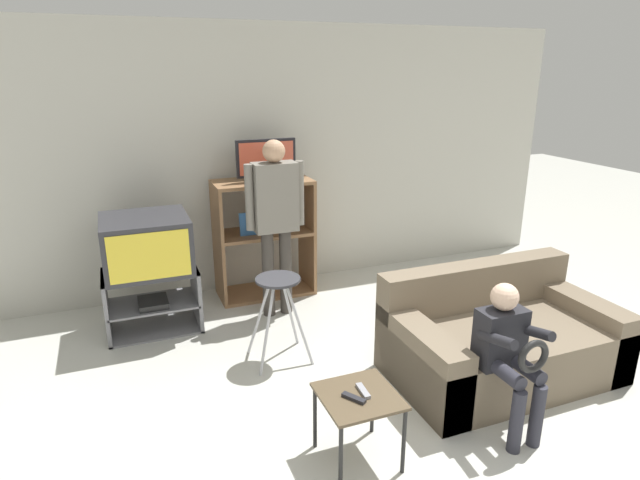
{
  "coord_description": "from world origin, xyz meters",
  "views": [
    {
      "loc": [
        -1.59,
        -1.93,
        2.19
      ],
      "look_at": [
        -0.14,
        1.76,
        0.9
      ],
      "focal_mm": 30.0,
      "sensor_mm": 36.0,
      "label": 1
    }
  ],
  "objects_px": {
    "remote_control_white": "(363,391)",
    "person_standing_adult": "(275,212)",
    "tv_stand": "(153,301)",
    "remote_control_black": "(354,398)",
    "television_main": "(146,244)",
    "media_shelf": "(264,237)",
    "snack_table": "(359,404)",
    "person_seated_child": "(508,348)",
    "couch": "(499,340)",
    "folding_stool": "(278,295)",
    "television_flat": "(266,161)"
  },
  "relations": [
    {
      "from": "tv_stand",
      "to": "person_seated_child",
      "type": "distance_m",
      "value": 2.92
    },
    {
      "from": "tv_stand",
      "to": "couch",
      "type": "relative_size",
      "value": 0.48
    },
    {
      "from": "media_shelf",
      "to": "television_flat",
      "type": "distance_m",
      "value": 0.75
    },
    {
      "from": "television_main",
      "to": "person_standing_adult",
      "type": "height_order",
      "value": "person_standing_adult"
    },
    {
      "from": "television_main",
      "to": "snack_table",
      "type": "bearing_deg",
      "value": -66.0
    },
    {
      "from": "tv_stand",
      "to": "television_main",
      "type": "relative_size",
      "value": 1.11
    },
    {
      "from": "television_flat",
      "to": "remote_control_black",
      "type": "distance_m",
      "value": 2.7
    },
    {
      "from": "remote_control_white",
      "to": "person_standing_adult",
      "type": "bearing_deg",
      "value": 90.17
    },
    {
      "from": "snack_table",
      "to": "remote_control_white",
      "type": "xyz_separation_m",
      "value": [
        0.03,
        0.01,
        0.07
      ]
    },
    {
      "from": "television_main",
      "to": "remote_control_white",
      "type": "xyz_separation_m",
      "value": [
        0.98,
        -2.13,
        -0.34
      ]
    },
    {
      "from": "couch",
      "to": "person_standing_adult",
      "type": "height_order",
      "value": "person_standing_adult"
    },
    {
      "from": "couch",
      "to": "television_main",
      "type": "bearing_deg",
      "value": 144.41
    },
    {
      "from": "tv_stand",
      "to": "snack_table",
      "type": "bearing_deg",
      "value": -65.85
    },
    {
      "from": "television_flat",
      "to": "couch",
      "type": "xyz_separation_m",
      "value": [
        1.17,
        -2.04,
        -1.08
      ]
    },
    {
      "from": "television_flat",
      "to": "remote_control_white",
      "type": "bearing_deg",
      "value": -94.1
    },
    {
      "from": "television_main",
      "to": "media_shelf",
      "type": "relative_size",
      "value": 0.6
    },
    {
      "from": "media_shelf",
      "to": "couch",
      "type": "height_order",
      "value": "media_shelf"
    },
    {
      "from": "remote_control_black",
      "to": "couch",
      "type": "bearing_deg",
      "value": -13.07
    },
    {
      "from": "remote_control_white",
      "to": "tv_stand",
      "type": "bearing_deg",
      "value": 118.41
    },
    {
      "from": "tv_stand",
      "to": "media_shelf",
      "type": "relative_size",
      "value": 0.67
    },
    {
      "from": "tv_stand",
      "to": "television_flat",
      "type": "distance_m",
      "value": 1.63
    },
    {
      "from": "snack_table",
      "to": "couch",
      "type": "xyz_separation_m",
      "value": [
        1.38,
        0.47,
        -0.12
      ]
    },
    {
      "from": "snack_table",
      "to": "person_seated_child",
      "type": "xyz_separation_m",
      "value": [
        0.97,
        -0.06,
        0.18
      ]
    },
    {
      "from": "tv_stand",
      "to": "person_standing_adult",
      "type": "xyz_separation_m",
      "value": [
        1.1,
        -0.08,
        0.7
      ]
    },
    {
      "from": "remote_control_black",
      "to": "person_seated_child",
      "type": "height_order",
      "value": "person_seated_child"
    },
    {
      "from": "snack_table",
      "to": "folding_stool",
      "type": "bearing_deg",
      "value": 93.71
    },
    {
      "from": "media_shelf",
      "to": "snack_table",
      "type": "xyz_separation_m",
      "value": [
        -0.17,
        -2.54,
        -0.21
      ]
    },
    {
      "from": "television_flat",
      "to": "couch",
      "type": "relative_size",
      "value": 0.35
    },
    {
      "from": "tv_stand",
      "to": "person_standing_adult",
      "type": "distance_m",
      "value": 1.3
    },
    {
      "from": "couch",
      "to": "person_seated_child",
      "type": "xyz_separation_m",
      "value": [
        -0.4,
        -0.53,
        0.3
      ]
    },
    {
      "from": "television_main",
      "to": "person_standing_adult",
      "type": "xyz_separation_m",
      "value": [
        1.1,
        -0.1,
        0.19
      ]
    },
    {
      "from": "media_shelf",
      "to": "remote_control_black",
      "type": "relative_size",
      "value": 8.06
    },
    {
      "from": "folding_stool",
      "to": "person_seated_child",
      "type": "height_order",
      "value": "person_seated_child"
    },
    {
      "from": "television_main",
      "to": "remote_control_white",
      "type": "bearing_deg",
      "value": -65.18
    },
    {
      "from": "remote_control_black",
      "to": "person_seated_child",
      "type": "bearing_deg",
      "value": -34.18
    },
    {
      "from": "remote_control_black",
      "to": "person_seated_child",
      "type": "relative_size",
      "value": 0.15
    },
    {
      "from": "remote_control_black",
      "to": "remote_control_white",
      "type": "distance_m",
      "value": 0.09
    },
    {
      "from": "tv_stand",
      "to": "snack_table",
      "type": "relative_size",
      "value": 1.78
    },
    {
      "from": "remote_control_white",
      "to": "person_standing_adult",
      "type": "xyz_separation_m",
      "value": [
        0.12,
        2.03,
        0.53
      ]
    },
    {
      "from": "tv_stand",
      "to": "remote_control_black",
      "type": "bearing_deg",
      "value": -67.19
    },
    {
      "from": "television_main",
      "to": "couch",
      "type": "relative_size",
      "value": 0.43
    },
    {
      "from": "television_main",
      "to": "folding_stool",
      "type": "xyz_separation_m",
      "value": [
        0.87,
        -0.89,
        -0.24
      ]
    },
    {
      "from": "couch",
      "to": "person_standing_adult",
      "type": "bearing_deg",
      "value": 128.1
    },
    {
      "from": "folding_stool",
      "to": "remote_control_black",
      "type": "xyz_separation_m",
      "value": [
        0.04,
        -1.28,
        -0.1
      ]
    },
    {
      "from": "remote_control_white",
      "to": "person_standing_adult",
      "type": "relative_size",
      "value": 0.09
    },
    {
      "from": "folding_stool",
      "to": "remote_control_white",
      "type": "distance_m",
      "value": 1.25
    },
    {
      "from": "media_shelf",
      "to": "couch",
      "type": "relative_size",
      "value": 0.71
    },
    {
      "from": "media_shelf",
      "to": "person_seated_child",
      "type": "distance_m",
      "value": 2.72
    },
    {
      "from": "person_seated_child",
      "to": "person_standing_adult",
      "type": "bearing_deg",
      "value": 111.51
    },
    {
      "from": "person_standing_adult",
      "to": "remote_control_white",
      "type": "bearing_deg",
      "value": -93.26
    }
  ]
}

